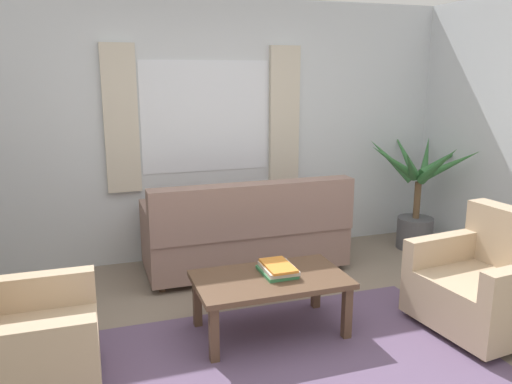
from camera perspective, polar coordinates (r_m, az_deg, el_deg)
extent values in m
plane|color=gray|center=(3.59, 3.35, -18.42)|extent=(6.24, 6.24, 0.00)
cube|color=silver|center=(5.25, -5.73, 6.80)|extent=(5.32, 0.12, 2.60)
cube|color=white|center=(5.18, -5.61, 8.38)|extent=(1.30, 0.01, 1.10)
cube|color=beige|center=(5.03, -14.87, 7.86)|extent=(0.32, 0.06, 1.40)
cube|color=beige|center=(5.40, 3.18, 8.62)|extent=(0.32, 0.06, 1.40)
cube|color=#604C6B|center=(3.59, 3.35, -18.34)|extent=(2.75, 1.63, 0.01)
cube|color=gray|center=(5.01, -1.33, -5.80)|extent=(1.90, 0.80, 0.38)
cube|color=gray|center=(4.59, -0.17, -1.96)|extent=(1.90, 0.20, 0.48)
cube|color=gray|center=(5.23, 7.80, -1.54)|extent=(0.16, 0.80, 0.24)
cube|color=gray|center=(4.74, -11.46, -3.24)|extent=(0.16, 0.80, 0.24)
cylinder|color=brown|center=(5.63, 6.09, -6.04)|extent=(0.06, 0.06, 0.06)
cylinder|color=brown|center=(5.19, -11.40, -7.93)|extent=(0.06, 0.06, 0.06)
cylinder|color=brown|center=(5.13, 8.90, -8.11)|extent=(0.06, 0.06, 0.06)
cylinder|color=brown|center=(4.64, -10.43, -10.51)|extent=(0.06, 0.06, 0.06)
cube|color=tan|center=(3.39, -24.14, -17.02)|extent=(0.81, 0.84, 0.36)
cube|color=tan|center=(2.94, -25.37, -15.56)|extent=(0.80, 0.12, 0.22)
cube|color=tan|center=(3.58, -24.04, -10.14)|extent=(0.80, 0.12, 0.22)
cylinder|color=brown|center=(3.76, -18.26, -17.00)|extent=(0.05, 0.05, 0.06)
cube|color=tan|center=(4.21, 23.82, -10.94)|extent=(0.89, 0.93, 0.36)
cube|color=tan|center=(4.33, 20.61, -5.86)|extent=(0.81, 0.21, 0.22)
cylinder|color=brown|center=(4.29, 17.17, -12.98)|extent=(0.05, 0.05, 0.06)
cylinder|color=brown|center=(3.88, 24.15, -16.54)|extent=(0.05, 0.05, 0.06)
cylinder|color=brown|center=(4.72, 23.07, -11.02)|extent=(0.05, 0.05, 0.06)
cube|color=brown|center=(3.75, 1.63, -9.75)|extent=(1.10, 0.64, 0.04)
cube|color=brown|center=(3.49, -4.73, -15.65)|extent=(0.06, 0.06, 0.40)
cube|color=brown|center=(3.81, 10.13, -13.19)|extent=(0.06, 0.06, 0.40)
cube|color=brown|center=(3.94, -6.59, -12.13)|extent=(0.06, 0.06, 0.40)
cube|color=brown|center=(4.23, 6.72, -10.31)|extent=(0.06, 0.06, 0.40)
cube|color=#387F4C|center=(3.79, 2.34, -8.92)|extent=(0.23, 0.31, 0.02)
cube|color=beige|center=(3.78, 2.53, -8.53)|extent=(0.23, 0.31, 0.03)
cube|color=orange|center=(3.77, 2.49, -8.22)|extent=(0.19, 0.32, 0.02)
cylinder|color=#56565B|center=(5.86, 17.33, -4.38)|extent=(0.38, 0.38, 0.34)
cylinder|color=brown|center=(5.76, 17.58, -0.87)|extent=(0.07, 0.07, 0.40)
cone|color=#38753D|center=(5.89, 20.45, 3.53)|extent=(0.65, 0.13, 0.38)
cone|color=#38753D|center=(5.99, 18.50, 3.73)|extent=(0.45, 0.48, 0.49)
cone|color=#38753D|center=(5.98, 16.32, 4.05)|extent=(0.16, 0.61, 0.51)
cone|color=#38753D|center=(5.74, 14.81, 3.52)|extent=(0.41, 0.47, 0.50)
cone|color=#38753D|center=(5.45, 15.19, 3.26)|extent=(0.65, 0.18, 0.45)
cone|color=#38753D|center=(5.37, 16.89, 2.85)|extent=(0.51, 0.49, 0.44)
cone|color=#38753D|center=(5.38, 19.72, 2.83)|extent=(0.15, 0.62, 0.50)
cone|color=#38753D|center=(5.62, 21.02, 2.91)|extent=(0.40, 0.53, 0.45)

